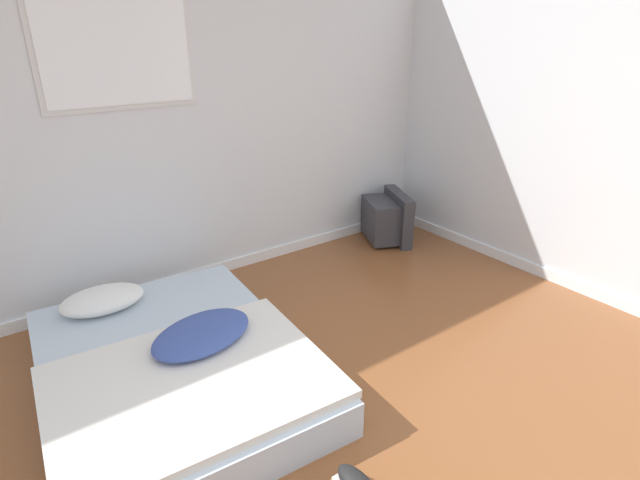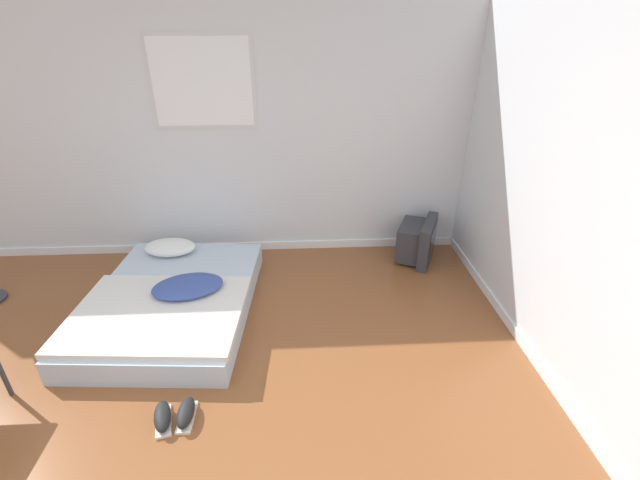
{
  "view_description": "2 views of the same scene",
  "coord_description": "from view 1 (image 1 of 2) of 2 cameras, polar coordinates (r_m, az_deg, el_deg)",
  "views": [
    {
      "loc": [
        -1.05,
        -0.65,
        1.92
      ],
      "look_at": [
        0.94,
        2.07,
        0.48
      ],
      "focal_mm": 28.0,
      "sensor_mm": 36.0,
      "label": 1
    },
    {
      "loc": [
        0.82,
        -1.5,
        2.4
      ],
      "look_at": [
        1.01,
        2.13,
        0.51
      ],
      "focal_mm": 24.0,
      "sensor_mm": 36.0,
      "label": 2
    }
  ],
  "objects": [
    {
      "name": "mattress_bed",
      "position": [
        3.06,
        -16.35,
        -13.5
      ],
      "size": [
        1.49,
        1.94,
        0.36
      ],
      "color": "silver",
      "rests_on": "ground_plane"
    },
    {
      "name": "wall_back",
      "position": [
        3.79,
        -20.02,
        12.34
      ],
      "size": [
        7.66,
        0.08,
        2.6
      ],
      "color": "silver",
      "rests_on": "ground_plane"
    },
    {
      "name": "crt_tv",
      "position": [
        4.83,
        7.71,
        2.47
      ],
      "size": [
        0.54,
        0.62,
        0.47
      ],
      "color": "#333338",
      "rests_on": "ground_plane"
    }
  ]
}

